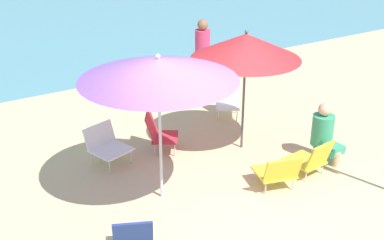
{
  "coord_description": "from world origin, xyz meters",
  "views": [
    {
      "loc": [
        -3.46,
        -4.76,
        3.99
      ],
      "look_at": [
        0.36,
        1.46,
        0.7
      ],
      "focal_mm": 47.8,
      "sensor_mm": 36.0,
      "label": 1
    }
  ],
  "objects_px": {
    "beach_chair_d": "(106,144)",
    "beach_chair_b": "(227,99)",
    "beach_chair_e": "(133,236)",
    "beach_chair_a": "(158,132)",
    "umbrella_purple": "(158,69)",
    "person_a": "(324,132)",
    "beach_chair_f": "(278,171)",
    "beach_chair_c": "(311,159)",
    "umbrella_red": "(246,46)",
    "person_b": "(202,58)"
  },
  "relations": [
    {
      "from": "umbrella_purple",
      "to": "beach_chair_b",
      "type": "distance_m",
      "value": 3.49
    },
    {
      "from": "beach_chair_f",
      "to": "beach_chair_b",
      "type": "bearing_deg",
      "value": -4.52
    },
    {
      "from": "umbrella_purple",
      "to": "beach_chair_c",
      "type": "distance_m",
      "value": 2.82
    },
    {
      "from": "beach_chair_c",
      "to": "beach_chair_d",
      "type": "distance_m",
      "value": 3.18
    },
    {
      "from": "beach_chair_f",
      "to": "beach_chair_a",
      "type": "bearing_deg",
      "value": 40.01
    },
    {
      "from": "umbrella_red",
      "to": "beach_chair_c",
      "type": "relative_size",
      "value": 3.08
    },
    {
      "from": "beach_chair_f",
      "to": "person_a",
      "type": "distance_m",
      "value": 1.29
    },
    {
      "from": "umbrella_red",
      "to": "beach_chair_b",
      "type": "relative_size",
      "value": 2.92
    },
    {
      "from": "beach_chair_b",
      "to": "person_b",
      "type": "relative_size",
      "value": 0.43
    },
    {
      "from": "beach_chair_a",
      "to": "beach_chair_f",
      "type": "distance_m",
      "value": 2.16
    },
    {
      "from": "umbrella_purple",
      "to": "person_a",
      "type": "bearing_deg",
      "value": -7.64
    },
    {
      "from": "umbrella_purple",
      "to": "person_a",
      "type": "relative_size",
      "value": 2.2
    },
    {
      "from": "umbrella_red",
      "to": "person_b",
      "type": "bearing_deg",
      "value": 72.83
    },
    {
      "from": "beach_chair_c",
      "to": "beach_chair_d",
      "type": "bearing_deg",
      "value": 44.67
    },
    {
      "from": "umbrella_red",
      "to": "person_a",
      "type": "height_order",
      "value": "umbrella_red"
    },
    {
      "from": "umbrella_purple",
      "to": "beach_chair_d",
      "type": "xyz_separation_m",
      "value": [
        -0.26,
        1.34,
        -1.58
      ]
    },
    {
      "from": "beach_chair_f",
      "to": "person_b",
      "type": "relative_size",
      "value": 0.44
    },
    {
      "from": "beach_chair_d",
      "to": "beach_chair_b",
      "type": "bearing_deg",
      "value": 84.41
    },
    {
      "from": "beach_chair_c",
      "to": "beach_chair_f",
      "type": "relative_size",
      "value": 0.91
    },
    {
      "from": "umbrella_red",
      "to": "beach_chair_b",
      "type": "bearing_deg",
      "value": 65.01
    },
    {
      "from": "beach_chair_c",
      "to": "beach_chair_f",
      "type": "distance_m",
      "value": 0.69
    },
    {
      "from": "beach_chair_c",
      "to": "beach_chair_b",
      "type": "bearing_deg",
      "value": -12.11
    },
    {
      "from": "beach_chair_d",
      "to": "beach_chair_e",
      "type": "bearing_deg",
      "value": -32.85
    },
    {
      "from": "beach_chair_a",
      "to": "umbrella_purple",
      "type": "bearing_deg",
      "value": -83.9
    },
    {
      "from": "beach_chair_b",
      "to": "beach_chair_d",
      "type": "distance_m",
      "value": 2.79
    },
    {
      "from": "beach_chair_c",
      "to": "person_b",
      "type": "distance_m",
      "value": 3.77
    },
    {
      "from": "beach_chair_e",
      "to": "beach_chair_f",
      "type": "relative_size",
      "value": 0.97
    },
    {
      "from": "umbrella_red",
      "to": "beach_chair_f",
      "type": "relative_size",
      "value": 2.82
    },
    {
      "from": "beach_chair_c",
      "to": "person_b",
      "type": "height_order",
      "value": "person_b"
    },
    {
      "from": "umbrella_purple",
      "to": "umbrella_red",
      "type": "bearing_deg",
      "value": 18.77
    },
    {
      "from": "beach_chair_f",
      "to": "umbrella_red",
      "type": "bearing_deg",
      "value": 0.43
    },
    {
      "from": "umbrella_purple",
      "to": "beach_chair_c",
      "type": "height_order",
      "value": "umbrella_purple"
    },
    {
      "from": "umbrella_purple",
      "to": "person_b",
      "type": "distance_m",
      "value": 4.16
    },
    {
      "from": "umbrella_red",
      "to": "beach_chair_a",
      "type": "height_order",
      "value": "umbrella_red"
    },
    {
      "from": "person_a",
      "to": "beach_chair_d",
      "type": "bearing_deg",
      "value": -122.06
    },
    {
      "from": "beach_chair_d",
      "to": "beach_chair_c",
      "type": "bearing_deg",
      "value": 33.86
    },
    {
      "from": "beach_chair_f",
      "to": "person_a",
      "type": "bearing_deg",
      "value": -59.49
    },
    {
      "from": "beach_chair_e",
      "to": "person_b",
      "type": "xyz_separation_m",
      "value": [
        3.56,
        4.07,
        0.48
      ]
    },
    {
      "from": "beach_chair_c",
      "to": "beach_chair_e",
      "type": "relative_size",
      "value": 0.94
    },
    {
      "from": "beach_chair_a",
      "to": "beach_chair_d",
      "type": "bearing_deg",
      "value": -152.14
    },
    {
      "from": "person_a",
      "to": "beach_chair_b",
      "type": "bearing_deg",
      "value": -175.41
    },
    {
      "from": "beach_chair_b",
      "to": "person_a",
      "type": "xyz_separation_m",
      "value": [
        0.28,
        -2.27,
        0.15
      ]
    },
    {
      "from": "beach_chair_b",
      "to": "person_a",
      "type": "relative_size",
      "value": 0.72
    },
    {
      "from": "beach_chair_a",
      "to": "beach_chair_e",
      "type": "bearing_deg",
      "value": -91.65
    },
    {
      "from": "beach_chair_e",
      "to": "beach_chair_a",
      "type": "bearing_deg",
      "value": -10.42
    },
    {
      "from": "beach_chair_b",
      "to": "person_a",
      "type": "bearing_deg",
      "value": 40.62
    },
    {
      "from": "umbrella_red",
      "to": "person_a",
      "type": "distance_m",
      "value": 1.85
    },
    {
      "from": "beach_chair_b",
      "to": "beach_chair_c",
      "type": "distance_m",
      "value": 2.58
    },
    {
      "from": "umbrella_red",
      "to": "person_b",
      "type": "xyz_separation_m",
      "value": [
        0.74,
        2.4,
        -0.94
      ]
    },
    {
      "from": "person_a",
      "to": "person_b",
      "type": "distance_m",
      "value": 3.43
    }
  ]
}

